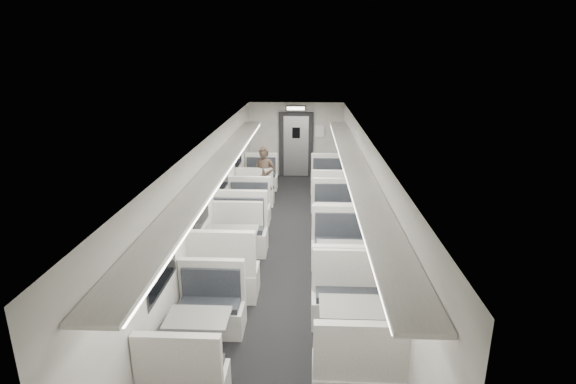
# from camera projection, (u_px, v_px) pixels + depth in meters

# --- Properties ---
(room) EXTENTS (3.24, 12.24, 2.64)m
(room) POSITION_uv_depth(u_px,v_px,m) (288.00, 197.00, 8.81)
(room) COLOR black
(room) RESTS_ON ground
(booth_left_a) EXTENTS (0.97, 1.97, 1.05)m
(booth_left_a) POSITION_uv_depth(u_px,v_px,m) (258.00, 184.00, 12.67)
(booth_left_a) COLOR #B7B7AC
(booth_left_a) RESTS_ON room
(booth_left_b) EXTENTS (1.00, 2.02, 1.08)m
(booth_left_b) POSITION_uv_depth(u_px,v_px,m) (245.00, 219.00, 10.00)
(booth_left_b) COLOR #B7B7AC
(booth_left_b) RESTS_ON room
(booth_left_c) EXTENTS (1.15, 2.34, 1.25)m
(booth_left_c) POSITION_uv_depth(u_px,v_px,m) (232.00, 251.00, 8.26)
(booth_left_c) COLOR #B7B7AC
(booth_left_c) RESTS_ON room
(booth_left_d) EXTENTS (0.97, 1.97, 1.05)m
(booth_left_d) POSITION_uv_depth(u_px,v_px,m) (199.00, 339.00, 5.83)
(booth_left_d) COLOR #B7B7AC
(booth_left_d) RESTS_ON room
(booth_right_a) EXTENTS (1.03, 2.09, 1.12)m
(booth_right_a) POSITION_uv_depth(u_px,v_px,m) (330.00, 188.00, 12.25)
(booth_right_a) COLOR #B7B7AC
(booth_right_a) RESTS_ON room
(booth_right_b) EXTENTS (0.99, 2.02, 1.08)m
(booth_right_b) POSITION_uv_depth(u_px,v_px,m) (335.00, 221.00, 9.89)
(booth_right_b) COLOR #B7B7AC
(booth_right_b) RESTS_ON room
(booth_right_c) EXTENTS (1.05, 2.13, 1.14)m
(booth_right_c) POSITION_uv_depth(u_px,v_px,m) (342.00, 265.00, 7.78)
(booth_right_c) COLOR #B7B7AC
(booth_right_c) RESTS_ON room
(booth_right_d) EXTENTS (1.07, 2.17, 1.16)m
(booth_right_d) POSITION_uv_depth(u_px,v_px,m) (352.00, 330.00, 5.96)
(booth_right_d) COLOR #B7B7AC
(booth_right_d) RESTS_ON room
(passenger) EXTENTS (0.65, 0.50, 1.60)m
(passenger) POSITION_uv_depth(u_px,v_px,m) (264.00, 177.00, 11.69)
(passenger) COLOR black
(passenger) RESTS_ON room
(window_a) EXTENTS (0.02, 1.18, 0.84)m
(window_a) POSITION_uv_depth(u_px,v_px,m) (238.00, 152.00, 12.07)
(window_a) COLOR black
(window_a) RESTS_ON room
(window_b) EXTENTS (0.02, 1.18, 0.84)m
(window_b) POSITION_uv_depth(u_px,v_px,m) (223.00, 173.00, 9.97)
(window_b) COLOR black
(window_b) RESTS_ON room
(window_c) EXTENTS (0.02, 1.18, 0.84)m
(window_c) POSITION_uv_depth(u_px,v_px,m) (201.00, 205.00, 7.87)
(window_c) COLOR black
(window_c) RESTS_ON room
(window_d) EXTENTS (0.02, 1.18, 0.84)m
(window_d) POSITION_uv_depth(u_px,v_px,m) (161.00, 261.00, 5.77)
(window_d) COLOR black
(window_d) RESTS_ON room
(luggage_rack_left) EXTENTS (0.46, 10.40, 0.09)m
(luggage_rack_left) POSITION_uv_depth(u_px,v_px,m) (220.00, 164.00, 8.36)
(luggage_rack_left) COLOR #B7B7AC
(luggage_rack_left) RESTS_ON room
(luggage_rack_right) EXTENTS (0.46, 10.40, 0.09)m
(luggage_rack_right) POSITION_uv_depth(u_px,v_px,m) (355.00, 166.00, 8.25)
(luggage_rack_right) COLOR #B7B7AC
(luggage_rack_right) RESTS_ON room
(vestibule_door) EXTENTS (1.10, 0.13, 2.10)m
(vestibule_door) POSITION_uv_depth(u_px,v_px,m) (296.00, 145.00, 14.51)
(vestibule_door) COLOR black
(vestibule_door) RESTS_ON room
(exit_sign) EXTENTS (0.62, 0.12, 0.16)m
(exit_sign) POSITION_uv_depth(u_px,v_px,m) (296.00, 108.00, 13.68)
(exit_sign) COLOR black
(exit_sign) RESTS_ON room
(wall_notice) EXTENTS (0.32, 0.02, 0.40)m
(wall_notice) POSITION_uv_depth(u_px,v_px,m) (320.00, 131.00, 14.33)
(wall_notice) COLOR white
(wall_notice) RESTS_ON room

